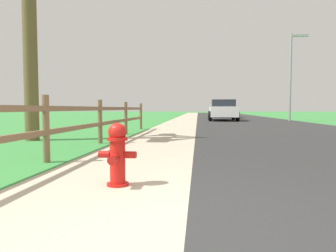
{
  "coord_description": "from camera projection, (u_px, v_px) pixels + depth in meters",
  "views": [
    {
      "loc": [
        0.08,
        -2.06,
        0.87
      ],
      "look_at": [
        -0.72,
        5.92,
        0.41
      ],
      "focal_mm": 32.27,
      "sensor_mm": 36.0,
      "label": 1
    }
  ],
  "objects": [
    {
      "name": "ground_plane",
      "position": [
        197.0,
        118.0,
        26.94
      ],
      "size": [
        120.0,
        120.0,
        0.0
      ],
      "primitive_type": "plane",
      "color": "#39883D"
    },
    {
      "name": "street_lamp",
      "position": [
        292.0,
        69.0,
        20.76
      ],
      "size": [
        1.17,
        0.2,
        6.0
      ],
      "color": "gray",
      "rests_on": "ground"
    },
    {
      "name": "parked_car_silver",
      "position": [
        224.0,
        110.0,
        29.08
      ],
      "size": [
        2.2,
        4.42,
        1.55
      ],
      "color": "#B7BABF",
      "rests_on": "ground"
    },
    {
      "name": "fire_hydrant",
      "position": [
        117.0,
        153.0,
        3.38
      ],
      "size": [
        0.43,
        0.36,
        0.71
      ],
      "color": "red",
      "rests_on": "ground"
    },
    {
      "name": "grass_verge",
      "position": [
        151.0,
        117.0,
        29.38
      ],
      "size": [
        5.0,
        66.0,
        0.0
      ],
      "primitive_type": "cube",
      "color": "#39883D",
      "rests_on": "ground"
    },
    {
      "name": "curb_concrete",
      "position": [
        166.0,
        117.0,
        29.23
      ],
      "size": [
        6.0,
        66.0,
        0.01
      ],
      "primitive_type": "cube",
      "color": "#BBAA90",
      "rests_on": "ground"
    },
    {
      "name": "parked_suv_white",
      "position": [
        223.0,
        110.0,
        22.17
      ],
      "size": [
        2.13,
        4.96,
        1.5
      ],
      "color": "white",
      "rests_on": "ground"
    },
    {
      "name": "road_asphalt",
      "position": [
        234.0,
        118.0,
        28.58
      ],
      "size": [
        7.0,
        66.0,
        0.01
      ],
      "primitive_type": "cube",
      "color": "#2B2B2B",
      "rests_on": "ground"
    },
    {
      "name": "rail_fence",
      "position": [
        100.0,
        118.0,
        7.45
      ],
      "size": [
        0.11,
        10.77,
        1.09
      ],
      "color": "brown",
      "rests_on": "ground"
    }
  ]
}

